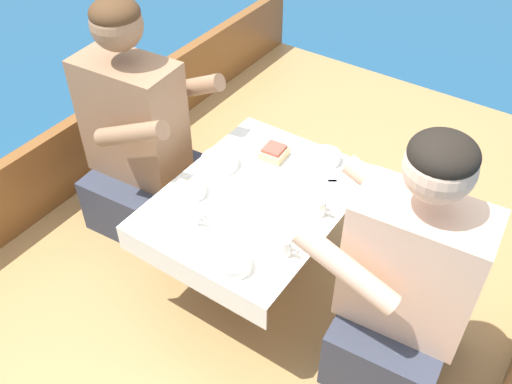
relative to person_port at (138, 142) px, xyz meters
name	(u,v)px	position (x,y,z in m)	size (l,w,h in m)	color
ground_plane	(261,316)	(0.61, 0.02, -0.75)	(60.00, 60.00, 0.00)	navy
boat_deck	(261,292)	(0.61, 0.02, -0.58)	(2.10, 3.46, 0.35)	#A87F4C
gunwale_port	(83,149)	(-0.41, 0.02, -0.23)	(0.06, 3.46, 0.36)	brown
cockpit_table	(256,205)	(0.61, -0.03, -0.02)	(0.62, 0.80, 0.43)	#B2B2B7
person_port	(138,142)	(0.00, 0.00, 0.00)	(0.54, 0.47, 1.01)	#333847
person_starboard	(405,287)	(1.22, -0.08, -0.01)	(0.55, 0.47, 0.98)	#333847
plate_sandwich	(274,158)	(0.54, 0.19, 0.03)	(0.21, 0.21, 0.01)	white
plate_bread	(256,211)	(0.66, -0.09, 0.03)	(0.22, 0.22, 0.01)	white
sandwich	(274,152)	(0.54, 0.19, 0.06)	(0.10, 0.10, 0.05)	#E0BC7F
bowl_port_near	(326,157)	(0.72, 0.30, 0.05)	(0.11, 0.11, 0.04)	white
bowl_starboard_near	(220,161)	(0.40, 0.04, 0.05)	(0.14, 0.14, 0.04)	white
bowl_center_far	(233,263)	(0.74, -0.35, 0.05)	(0.12, 0.12, 0.04)	white
bowl_port_far	(191,189)	(0.40, -0.15, 0.05)	(0.11, 0.11, 0.04)	white
coffee_cup_port	(316,205)	(0.83, 0.03, 0.06)	(0.10, 0.08, 0.06)	white
coffee_cup_starboard	(283,245)	(0.84, -0.20, 0.06)	(0.09, 0.06, 0.07)	white
coffee_cup_center	(192,215)	(0.50, -0.26, 0.05)	(0.09, 0.07, 0.06)	white
utensil_knife_starboard	(230,236)	(0.65, -0.24, 0.03)	(0.14, 0.12, 0.00)	silver
utensil_fork_starboard	(319,181)	(0.76, 0.17, 0.03)	(0.15, 0.11, 0.00)	silver
utensil_spoon_starboard	(170,226)	(0.45, -0.32, 0.03)	(0.11, 0.15, 0.01)	silver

